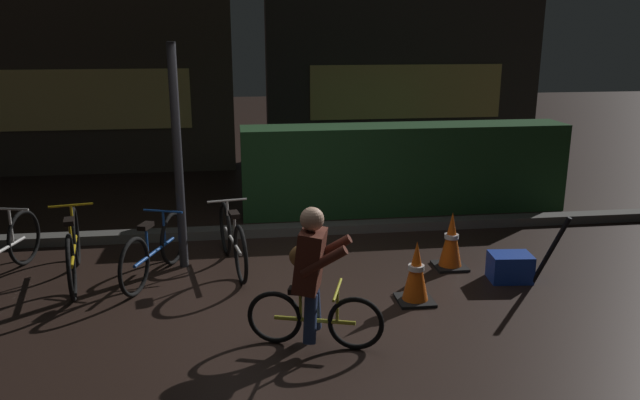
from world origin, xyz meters
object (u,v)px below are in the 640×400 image
blue_crate (510,267)px  closed_umbrella (550,252)px  traffic_cone_far (451,241)px  traffic_cone_near (416,273)px  cyclist (312,277)px  parked_bike_left_mid (73,250)px  parked_bike_center_right (233,239)px  street_post (178,159)px  parked_bike_center_left (155,250)px

blue_crate → closed_umbrella: 0.47m
traffic_cone_far → traffic_cone_near: bearing=-127.8°
closed_umbrella → cyclist: bearing=-120.4°
blue_crate → cyclist: (-2.30, -1.14, 0.48)m
traffic_cone_far → closed_umbrella: bearing=-40.4°
blue_crate → cyclist: cyclist is taller
parked_bike_left_mid → traffic_cone_far: size_ratio=2.56×
parked_bike_center_right → traffic_cone_far: parked_bike_center_right is taller
blue_crate → closed_umbrella: size_ratio=0.52×
traffic_cone_near → traffic_cone_far: (0.66, 0.85, 0.01)m
street_post → traffic_cone_far: bearing=-8.5°
parked_bike_left_mid → closed_umbrella: bearing=-110.8°
street_post → parked_bike_left_mid: size_ratio=1.49×
street_post → blue_crate: street_post is taller
parked_bike_left_mid → blue_crate: bearing=-108.4°
parked_bike_left_mid → blue_crate: size_ratio=3.83×
cyclist → parked_bike_center_left: bearing=148.8°
traffic_cone_near → blue_crate: traffic_cone_near is taller
traffic_cone_near → street_post: bearing=151.3°
blue_crate → cyclist: 2.61m
parked_bike_center_right → blue_crate: 3.09m
parked_bike_left_mid → closed_umbrella: 5.06m
traffic_cone_far → cyclist: (-1.79, -1.59, 0.31)m
parked_bike_left_mid → traffic_cone_near: parked_bike_left_mid is taller
parked_bike_center_right → traffic_cone_far: bearing=-108.2°
parked_bike_center_right → closed_umbrella: closed_umbrella is taller
traffic_cone_near → cyclist: cyclist is taller
parked_bike_left_mid → traffic_cone_near: size_ratio=2.64×
parked_bike_center_right → traffic_cone_far: (2.47, -0.34, -0.02)m
blue_crate → closed_umbrella: closed_umbrella is taller
cyclist → traffic_cone_far: bearing=58.7°
traffic_cone_near → closed_umbrella: (1.48, 0.15, 0.10)m
parked_bike_left_mid → parked_bike_center_left: 0.86m
closed_umbrella → traffic_cone_far: bearing=-179.6°
street_post → blue_crate: bearing=-14.2°
street_post → closed_umbrella: bearing=-16.6°
traffic_cone_far → closed_umbrella: 1.08m
traffic_cone_near → traffic_cone_far: 1.08m
parked_bike_center_left → traffic_cone_far: parked_bike_center_left is taller
parked_bike_center_left → closed_umbrella: bearing=-81.6°
traffic_cone_near → blue_crate: 1.25m
parked_bike_left_mid → parked_bike_center_right: parked_bike_left_mid is taller
closed_umbrella → parked_bike_center_right: bearing=-156.7°
parked_bike_center_right → blue_crate: (2.98, -0.79, -0.19)m
street_post → parked_bike_center_right: street_post is taller
traffic_cone_near → traffic_cone_far: traffic_cone_far is taller
parked_bike_left_mid → cyclist: 2.97m
blue_crate → traffic_cone_far: bearing=138.9°
parked_bike_center_right → closed_umbrella: (3.29, -1.04, 0.07)m
parked_bike_center_left → blue_crate: parked_bike_center_left is taller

